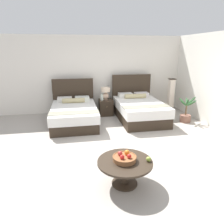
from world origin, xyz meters
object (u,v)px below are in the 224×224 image
object	(u,v)px
loose_apple	(149,159)
potted_palm	(186,115)
bed_near_corner	(139,109)
coffee_table	(125,166)
table_lamp	(106,92)
vase	(102,97)
bed_near_window	(74,113)
floor_lamp_corner	(171,96)
nightstand	(106,107)
fruit_bowl	(125,158)

from	to	relation	value
loose_apple	potted_palm	xyz separation A→B (m)	(2.26, 2.82, -0.24)
bed_near_corner	coffee_table	world-z (taller)	bed_near_corner
bed_near_corner	potted_palm	distance (m)	1.46
bed_near_corner	potted_palm	world-z (taller)	bed_near_corner
bed_near_corner	coffee_table	size ratio (longest dim) A/B	2.32
table_lamp	vase	distance (m)	0.21
table_lamp	loose_apple	bearing A→B (deg)	-88.86
vase	loose_apple	bearing A→B (deg)	-86.86
loose_apple	potted_palm	bearing A→B (deg)	51.24
loose_apple	bed_near_corner	bearing A→B (deg)	74.89
vase	coffee_table	world-z (taller)	vase
vase	loose_apple	size ratio (longest dim) A/B	2.54
bed_near_window	potted_palm	world-z (taller)	bed_near_window
bed_near_window	floor_lamp_corner	size ratio (longest dim) A/B	1.73
table_lamp	bed_near_corner	bearing A→B (deg)	-34.12
bed_near_corner	floor_lamp_corner	distance (m)	1.51
bed_near_window	nightstand	size ratio (longest dim) A/B	3.88
table_lamp	fruit_bowl	size ratio (longest dim) A/B	1.08
nightstand	coffee_table	bearing A→B (deg)	-94.30
bed_near_window	fruit_bowl	bearing A→B (deg)	-76.49
nightstand	coffee_table	xyz separation A→B (m)	(-0.29, -3.92, 0.07)
floor_lamp_corner	potted_palm	world-z (taller)	floor_lamp_corner
vase	coffee_table	bearing A→B (deg)	-92.33
floor_lamp_corner	fruit_bowl	bearing A→B (deg)	-124.57
vase	potted_palm	world-z (taller)	potted_palm
table_lamp	loose_apple	size ratio (longest dim) A/B	5.19
table_lamp	floor_lamp_corner	world-z (taller)	floor_lamp_corner
bed_near_corner	vase	bearing A→B (deg)	151.56
table_lamp	loose_apple	distance (m)	4.03
bed_near_corner	nightstand	size ratio (longest dim) A/B	3.96
bed_near_corner	nightstand	distance (m)	1.18
fruit_bowl	potted_palm	xyz separation A→B (m)	(2.64, 2.73, -0.25)
potted_palm	loose_apple	bearing A→B (deg)	-128.76
nightstand	loose_apple	size ratio (longest dim) A/B	6.54
floor_lamp_corner	bed_near_corner	bearing A→B (deg)	-156.66
bed_near_corner	floor_lamp_corner	world-z (taller)	bed_near_corner
bed_near_corner	nightstand	world-z (taller)	bed_near_corner
bed_near_window	vase	size ratio (longest dim) A/B	10.00
loose_apple	floor_lamp_corner	xyz separation A→B (m)	(2.27, 3.94, 0.13)
vase	nightstand	bearing A→B (deg)	16.29
floor_lamp_corner	bed_near_window	bearing A→B (deg)	-170.31
table_lamp	coffee_table	size ratio (longest dim) A/B	0.46
bed_near_window	table_lamp	xyz separation A→B (m)	(1.09, 0.67, 0.48)
loose_apple	vase	bearing A→B (deg)	93.14
nightstand	fruit_bowl	xyz separation A→B (m)	(-0.30, -3.91, 0.22)
table_lamp	nightstand	bearing A→B (deg)	-90.00
bed_near_window	table_lamp	distance (m)	1.36
table_lamp	coffee_table	bearing A→B (deg)	-94.28
bed_near_corner	fruit_bowl	distance (m)	3.51
nightstand	floor_lamp_corner	distance (m)	2.38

